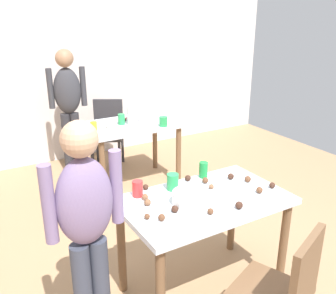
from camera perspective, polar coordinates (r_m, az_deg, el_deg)
name	(u,v)px	position (r m, az deg, el deg)	size (l,w,h in m)	color
ground_plane	(210,288)	(3.02, 6.41, -20.48)	(6.40, 6.40, 0.00)	#9E7A56
wall_back	(69,63)	(5.24, -14.82, 12.20)	(6.40, 0.10, 2.60)	silver
dining_table_near	(204,213)	(2.65, 5.48, -9.91)	(1.13, 0.69, 0.75)	silver
dining_table_far	(131,133)	(4.32, -5.65, 2.12)	(1.05, 0.69, 0.75)	silver
chair_near_table	(283,290)	(2.31, 17.09, -20.03)	(0.52, 0.52, 0.87)	brown
chair_far_table	(108,129)	(4.97, -9.11, 2.70)	(0.55, 0.55, 0.87)	#2D2D33
person_girl_near	(86,223)	(2.15, -12.27, -11.14)	(0.45, 0.21, 1.44)	#383D4C
person_adult_far	(68,102)	(4.69, -14.89, 6.68)	(0.46, 0.24, 1.54)	#28282D
mixing_bowl	(189,198)	(2.49, 3.17, -7.74)	(0.22, 0.22, 0.09)	white
soda_can	(203,170)	(2.88, 5.39, -3.46)	(0.07, 0.07, 0.12)	#198438
fork_near	(226,197)	(2.62, 8.78, -7.46)	(0.17, 0.02, 0.01)	silver
cup_near_0	(138,189)	(2.59, -4.63, -6.32)	(0.07, 0.07, 0.11)	red
cup_near_1	(173,182)	(2.67, 0.72, -5.32)	(0.08, 0.08, 0.12)	green
cake_ball_0	(239,205)	(2.48, 10.73, -8.67)	(0.05, 0.05, 0.05)	#3D2319
cake_ball_1	(272,185)	(2.81, 15.51, -5.62)	(0.04, 0.04, 0.04)	#3D2319
cake_ball_2	(188,178)	(2.82, 3.09, -4.72)	(0.05, 0.05, 0.05)	#3D2319
cake_ball_3	(162,217)	(2.32, -0.97, -10.64)	(0.04, 0.04, 0.04)	brown
cake_ball_4	(148,202)	(2.48, -3.12, -8.38)	(0.05, 0.05, 0.05)	brown
cake_ball_5	(175,209)	(2.40, 1.04, -9.38)	(0.05, 0.05, 0.05)	#3D2319
cake_ball_6	(147,216)	(2.34, -3.19, -10.48)	(0.04, 0.04, 0.04)	brown
cake_ball_7	(248,179)	(2.86, 12.01, -4.78)	(0.05, 0.05, 0.05)	brown
cake_ball_8	(205,180)	(2.80, 5.67, -5.05)	(0.05, 0.05, 0.05)	brown
cake_ball_9	(211,187)	(2.72, 6.59, -5.98)	(0.04, 0.04, 0.04)	brown
cake_ball_10	(210,211)	(2.40, 6.46, -9.67)	(0.04, 0.04, 0.04)	brown
cake_ball_11	(146,187)	(2.69, -3.41, -6.09)	(0.04, 0.04, 0.04)	#3D2319
cake_ball_12	(231,176)	(2.88, 9.50, -4.41)	(0.05, 0.05, 0.05)	#3D2319
cake_ball_13	(259,190)	(2.72, 13.70, -6.36)	(0.05, 0.05, 0.05)	brown
cake_ball_14	(145,197)	(2.55, -3.51, -7.56)	(0.04, 0.04, 0.04)	brown
pitcher_far	(132,115)	(4.22, -5.52, 4.91)	(0.10, 0.10, 0.22)	white
cup_far_0	(141,118)	(4.32, -4.06, 4.40)	(0.08, 0.08, 0.09)	white
cup_far_1	(121,119)	(4.24, -7.07, 4.20)	(0.08, 0.08, 0.12)	green
cup_far_2	(94,126)	(4.07, -11.20, 3.13)	(0.07, 0.07, 0.10)	yellow
cup_far_3	(163,122)	(4.14, -0.72, 3.89)	(0.09, 0.09, 0.11)	green
donut_far_0	(131,117)	(4.47, -5.59, 4.54)	(0.13, 0.13, 0.04)	pink
donut_far_1	(122,119)	(4.41, -6.93, 4.22)	(0.10, 0.10, 0.03)	brown
donut_far_2	(112,125)	(4.16, -8.55, 3.26)	(0.13, 0.13, 0.04)	white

